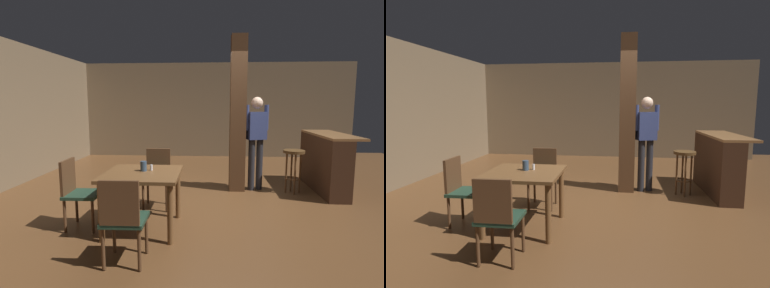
% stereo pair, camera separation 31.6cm
% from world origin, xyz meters
% --- Properties ---
extents(ground_plane, '(10.80, 10.80, 0.00)m').
position_xyz_m(ground_plane, '(0.00, 0.00, 0.00)').
color(ground_plane, brown).
extents(wall_back, '(8.00, 0.10, 2.80)m').
position_xyz_m(wall_back, '(0.00, 4.50, 1.40)').
color(wall_back, '#756047').
rests_on(wall_back, ground_plane).
extents(pillar, '(0.28, 0.28, 2.80)m').
position_xyz_m(pillar, '(0.32, 0.88, 1.40)').
color(pillar, '#4C301C').
rests_on(pillar, ground_plane).
extents(dining_table, '(0.94, 0.94, 0.74)m').
position_xyz_m(dining_table, '(-1.02, -0.97, 0.62)').
color(dining_table, brown).
rests_on(dining_table, ground_plane).
extents(chair_north, '(0.42, 0.42, 0.89)m').
position_xyz_m(chair_north, '(-0.99, -0.11, 0.51)').
color(chair_north, '#1E3828').
rests_on(chair_north, ground_plane).
extents(chair_west, '(0.43, 0.43, 0.89)m').
position_xyz_m(chair_west, '(-1.86, -1.00, 0.51)').
color(chair_west, '#1E3828').
rests_on(chair_west, ground_plane).
extents(chair_south, '(0.43, 0.43, 0.89)m').
position_xyz_m(chair_south, '(-1.01, -1.86, 0.51)').
color(chair_south, '#1E3828').
rests_on(chair_south, ground_plane).
extents(napkin_cup, '(0.08, 0.08, 0.13)m').
position_xyz_m(napkin_cup, '(-1.02, -0.90, 0.81)').
color(napkin_cup, '#33475B').
rests_on(napkin_cup, dining_table).
extents(salt_shaker, '(0.03, 0.03, 0.07)m').
position_xyz_m(salt_shaker, '(-0.93, -0.86, 0.78)').
color(salt_shaker, silver).
rests_on(salt_shaker, dining_table).
extents(standing_person, '(0.47, 0.29, 1.72)m').
position_xyz_m(standing_person, '(0.67, 0.92, 1.00)').
color(standing_person, navy).
rests_on(standing_person, ground_plane).
extents(bar_counter, '(0.56, 1.67, 1.06)m').
position_xyz_m(bar_counter, '(1.93, 0.97, 0.54)').
color(bar_counter, brown).
rests_on(bar_counter, ground_plane).
extents(bar_stool_near, '(0.37, 0.37, 0.78)m').
position_xyz_m(bar_stool_near, '(1.32, 0.75, 0.59)').
color(bar_stool_near, '#4C3319').
rests_on(bar_stool_near, ground_plane).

